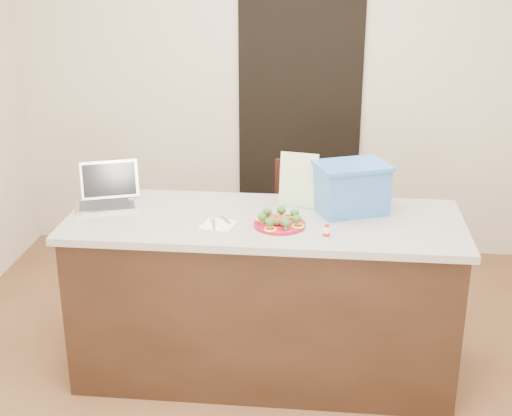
# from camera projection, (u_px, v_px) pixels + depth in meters

# --- Properties ---
(ground) EXTENTS (4.00, 4.00, 0.00)m
(ground) POSITION_uv_depth(u_px,v_px,m) (259.00, 396.00, 3.80)
(ground) COLOR brown
(ground) RESTS_ON ground
(room_shell) EXTENTS (4.00, 4.00, 4.00)m
(room_shell) POSITION_uv_depth(u_px,v_px,m) (260.00, 95.00, 3.22)
(room_shell) COLOR white
(room_shell) RESTS_ON ground
(doorway) EXTENTS (0.90, 0.02, 2.00)m
(doorway) POSITION_uv_depth(u_px,v_px,m) (299.00, 123.00, 5.27)
(doorway) COLOR black
(doorway) RESTS_ON ground
(island) EXTENTS (2.06, 0.76, 0.92)m
(island) POSITION_uv_depth(u_px,v_px,m) (264.00, 296.00, 3.86)
(island) COLOR black
(island) RESTS_ON ground
(plate) EXTENTS (0.26, 0.26, 0.02)m
(plate) POSITION_uv_depth(u_px,v_px,m) (280.00, 224.00, 3.60)
(plate) COLOR maroon
(plate) RESTS_ON island
(meatballs) EXTENTS (0.11, 0.10, 0.04)m
(meatballs) POSITION_uv_depth(u_px,v_px,m) (279.00, 220.00, 3.59)
(meatballs) COLOR brown
(meatballs) RESTS_ON plate
(broccoli) EXTENTS (0.22, 0.22, 0.04)m
(broccoli) POSITION_uv_depth(u_px,v_px,m) (280.00, 216.00, 3.58)
(broccoli) COLOR #1E4A13
(broccoli) RESTS_ON plate
(pepper_rings) EXTENTS (0.25, 0.25, 0.01)m
(pepper_rings) POSITION_uv_depth(u_px,v_px,m) (280.00, 222.00, 3.60)
(pepper_rings) COLOR yellow
(pepper_rings) RESTS_ON plate
(napkin) EXTENTS (0.19, 0.19, 0.01)m
(napkin) POSITION_uv_depth(u_px,v_px,m) (218.00, 225.00, 3.61)
(napkin) COLOR silver
(napkin) RESTS_ON island
(fork) EXTENTS (0.04, 0.16, 0.00)m
(fork) POSITION_uv_depth(u_px,v_px,m) (215.00, 223.00, 3.62)
(fork) COLOR #B3B3B8
(fork) RESTS_ON napkin
(knife) EXTENTS (0.08, 0.20, 0.01)m
(knife) POSITION_uv_depth(u_px,v_px,m) (224.00, 225.00, 3.58)
(knife) COLOR white
(knife) RESTS_ON napkin
(yogurt_bottle) EXTENTS (0.03, 0.03, 0.07)m
(yogurt_bottle) POSITION_uv_depth(u_px,v_px,m) (327.00, 233.00, 3.44)
(yogurt_bottle) COLOR silver
(yogurt_bottle) RESTS_ON island
(laptop) EXTENTS (0.37, 0.34, 0.22)m
(laptop) POSITION_uv_depth(u_px,v_px,m) (107.00, 193.00, 3.89)
(laptop) COLOR #ACACB1
(laptop) RESTS_ON island
(leaflet) EXTENTS (0.21, 0.08, 0.29)m
(leaflet) POSITION_uv_depth(u_px,v_px,m) (299.00, 180.00, 3.82)
(leaflet) COLOR white
(leaflet) RESTS_ON island
(blue_box) EXTENTS (0.44, 0.38, 0.27)m
(blue_box) POSITION_uv_depth(u_px,v_px,m) (351.00, 188.00, 3.75)
(blue_box) COLOR #3064B0
(blue_box) RESTS_ON island
(chair) EXTENTS (0.52, 0.53, 0.96)m
(chair) POSITION_uv_depth(u_px,v_px,m) (305.00, 229.00, 4.54)
(chair) COLOR black
(chair) RESTS_ON ground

